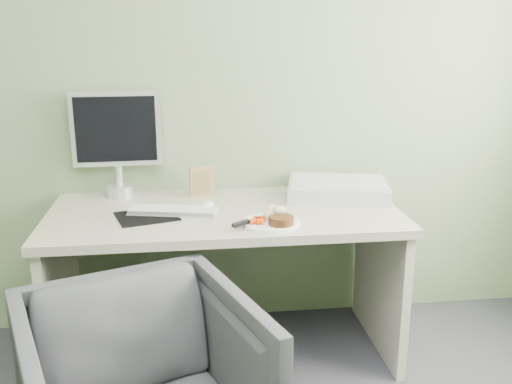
{
  "coord_description": "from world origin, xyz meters",
  "views": [
    {
      "loc": [
        -0.17,
        -0.86,
        1.52
      ],
      "look_at": [
        0.13,
        1.5,
        0.85
      ],
      "focal_mm": 40.0,
      "sensor_mm": 36.0,
      "label": 1
    }
  ],
  "objects": [
    {
      "name": "carrot_heap",
      "position": [
        0.12,
        1.39,
        0.76
      ],
      "size": [
        0.06,
        0.05,
        0.04
      ],
      "primitive_type": "cube",
      "rotation": [
        0.0,
        0.0,
        -0.0
      ],
      "color": "#FF4B05",
      "rests_on": "plate"
    },
    {
      "name": "scanner",
      "position": [
        0.57,
        1.77,
        0.77
      ],
      "size": [
        0.54,
        0.42,
        0.08
      ],
      "primitive_type": "cube",
      "rotation": [
        0.0,
        0.0,
        -0.22
      ],
      "color": "#B3B5BB",
      "rests_on": "desk"
    },
    {
      "name": "potato_pile",
      "position": [
        0.2,
        1.45,
        0.77
      ],
      "size": [
        0.12,
        0.09,
        0.06
      ],
      "primitive_type": "ellipsoid",
      "rotation": [
        0.0,
        0.0,
        0.07
      ],
      "color": "tan",
      "rests_on": "plate"
    },
    {
      "name": "plate",
      "position": [
        0.18,
        1.4,
        0.74
      ],
      "size": [
        0.25,
        0.25,
        0.01
      ],
      "primitive_type": "cylinder",
      "color": "white",
      "rests_on": "desk"
    },
    {
      "name": "photo_frame",
      "position": [
        -0.09,
        1.87,
        0.8
      ],
      "size": [
        0.12,
        0.04,
        0.15
      ],
      "primitive_type": "cube",
      "rotation": [
        0.0,
        0.0,
        0.25
      ],
      "color": "olive",
      "rests_on": "desk"
    },
    {
      "name": "wall_back",
      "position": [
        0.0,
        2.0,
        1.35
      ],
      "size": [
        3.5,
        0.0,
        3.5
      ],
      "primitive_type": "plane",
      "rotation": [
        1.57,
        0.0,
        0.0
      ],
      "color": "#6E845C",
      "rests_on": "floor"
    },
    {
      "name": "eyedrop_bottle",
      "position": [
        -0.04,
        1.93,
        0.76
      ],
      "size": [
        0.02,
        0.02,
        0.07
      ],
      "color": "white",
      "rests_on": "desk"
    },
    {
      "name": "steak_knife",
      "position": [
        0.08,
        1.38,
        0.75
      ],
      "size": [
        0.19,
        0.16,
        0.02
      ],
      "rotation": [
        0.0,
        0.0,
        0.67
      ],
      "color": "silver",
      "rests_on": "plate"
    },
    {
      "name": "keyboard",
      "position": [
        -0.23,
        1.61,
        0.74
      ],
      "size": [
        0.41,
        0.2,
        0.02
      ],
      "primitive_type": "cube",
      "rotation": [
        0.0,
        0.0,
        -0.23
      ],
      "color": "white",
      "rests_on": "desk"
    },
    {
      "name": "steak",
      "position": [
        0.22,
        1.36,
        0.76
      ],
      "size": [
        0.11,
        0.11,
        0.03
      ],
      "primitive_type": "cylinder",
      "rotation": [
        0.0,
        0.0,
        0.03
      ],
      "color": "black",
      "rests_on": "plate"
    },
    {
      "name": "computer_mouse",
      "position": [
        -0.08,
        1.64,
        0.75
      ],
      "size": [
        0.09,
        0.12,
        0.04
      ],
      "primitive_type": "ellipsoid",
      "rotation": [
        0.0,
        0.0,
        -0.33
      ],
      "color": "white",
      "rests_on": "desk"
    },
    {
      "name": "monitor",
      "position": [
        -0.5,
        1.94,
        1.02
      ],
      "size": [
        0.43,
        0.13,
        0.52
      ],
      "rotation": [
        0.0,
        0.0,
        0.04
      ],
      "color": "silver",
      "rests_on": "desk"
    },
    {
      "name": "desk",
      "position": [
        0.0,
        1.62,
        0.55
      ],
      "size": [
        1.6,
        0.75,
        0.73
      ],
      "color": "#B6B199",
      "rests_on": "floor"
    },
    {
      "name": "mousepad",
      "position": [
        -0.35,
        1.57,
        0.73
      ],
      "size": [
        0.31,
        0.29,
        0.0
      ],
      "primitive_type": "cube",
      "rotation": [
        0.0,
        0.0,
        0.29
      ],
      "color": "black",
      "rests_on": "desk"
    }
  ]
}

